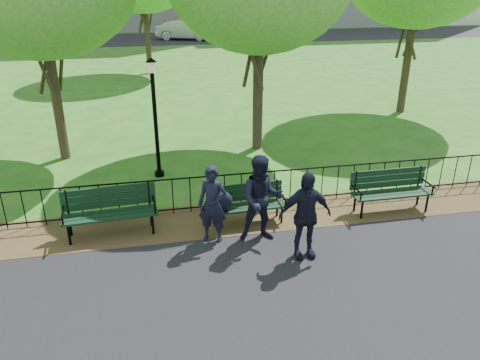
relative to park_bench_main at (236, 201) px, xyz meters
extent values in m
plane|color=#215B18|center=(0.08, -1.21, -0.60)|extent=(120.00, 120.00, 0.00)
cube|color=#3B2D18|center=(0.08, 0.29, -0.59)|extent=(60.00, 1.60, 0.01)
cube|color=black|center=(0.08, 33.79, -0.59)|extent=(70.00, 9.00, 0.01)
cylinder|color=black|center=(0.08, 0.79, 0.28)|extent=(24.00, 0.04, 0.04)
cylinder|color=black|center=(0.08, 0.79, -0.48)|extent=(24.00, 0.04, 0.04)
cylinder|color=black|center=(0.08, 0.79, -0.15)|extent=(0.02, 0.02, 0.90)
cube|color=black|center=(0.28, 0.00, -0.18)|extent=(1.69, 0.51, 0.04)
cube|color=black|center=(0.27, 0.24, 0.14)|extent=(1.68, 0.10, 0.42)
cylinder|color=black|center=(-0.44, -0.19, -0.39)|extent=(0.05, 0.05, 0.42)
cylinder|color=black|center=(1.01, -0.14, -0.39)|extent=(0.05, 0.05, 0.42)
cylinder|color=black|center=(-0.46, 0.14, -0.39)|extent=(0.05, 0.05, 0.42)
cylinder|color=black|center=(1.00, 0.20, -0.39)|extent=(0.05, 0.05, 0.42)
cylinder|color=black|center=(-0.52, -0.03, -0.01)|extent=(0.06, 0.52, 0.04)
cylinder|color=black|center=(1.07, 0.03, -0.01)|extent=(0.06, 0.52, 0.04)
ellipsoid|color=black|center=(-0.30, -0.11, 0.06)|extent=(0.42, 0.30, 0.45)
cube|color=black|center=(-2.66, 0.07, -0.11)|extent=(1.97, 0.65, 0.04)
cube|color=black|center=(-2.68, 0.35, 0.26)|extent=(1.94, 0.17, 0.49)
cylinder|color=black|center=(-3.49, -0.18, -0.36)|extent=(0.05, 0.05, 0.49)
cylinder|color=black|center=(-1.81, -0.07, -0.36)|extent=(0.05, 0.05, 0.49)
cylinder|color=black|center=(-3.52, 0.21, -0.36)|extent=(0.05, 0.05, 0.49)
cylinder|color=black|center=(-1.84, 0.32, -0.36)|extent=(0.05, 0.05, 0.49)
cylinder|color=black|center=(-3.58, 0.01, 0.08)|extent=(0.08, 0.61, 0.04)
cylinder|color=black|center=(-1.75, 0.13, 0.08)|extent=(0.08, 0.61, 0.04)
cube|color=black|center=(3.65, -0.11, -0.13)|extent=(1.88, 0.52, 0.04)
cube|color=black|center=(3.65, 0.16, 0.23)|extent=(1.88, 0.05, 0.47)
cylinder|color=black|center=(2.84, -0.30, -0.37)|extent=(0.05, 0.05, 0.47)
cylinder|color=black|center=(4.46, -0.29, -0.37)|extent=(0.05, 0.05, 0.47)
cylinder|color=black|center=(2.83, 0.07, -0.37)|extent=(0.05, 0.05, 0.47)
cylinder|color=black|center=(4.46, 0.09, -0.37)|extent=(0.05, 0.05, 0.47)
cylinder|color=black|center=(2.76, -0.11, 0.06)|extent=(0.05, 0.58, 0.04)
cylinder|color=black|center=(4.53, -0.10, 0.06)|extent=(0.05, 0.58, 0.04)
cylinder|color=black|center=(-1.54, 3.13, -0.53)|extent=(0.25, 0.25, 0.14)
cylinder|color=black|center=(-1.54, 3.13, 0.84)|extent=(0.11, 0.11, 2.88)
cube|color=beige|center=(-1.54, 3.13, 2.37)|extent=(0.20, 0.20, 0.27)
cone|color=black|center=(-1.54, 3.13, 2.55)|extent=(0.29, 0.29, 0.11)
cylinder|color=#2D2116|center=(-4.27, 5.11, 1.00)|extent=(0.28, 0.28, 3.19)
cylinder|color=#2D2116|center=(1.63, 4.84, 1.00)|extent=(0.31, 0.31, 3.20)
cylinder|color=#2D2116|center=(8.31, 7.87, 1.15)|extent=(0.31, 0.31, 3.50)
cylinder|color=#2D2116|center=(-1.41, 18.18, 1.12)|extent=(0.31, 0.31, 3.45)
imported|color=black|center=(-0.59, -0.54, 0.23)|extent=(0.71, 0.60, 1.64)
imported|color=black|center=(0.40, -0.70, 0.33)|extent=(0.94, 0.56, 1.84)
imported|color=black|center=(1.05, -1.48, 0.30)|extent=(1.04, 0.44, 1.77)
imported|color=yellow|center=(-11.61, 33.46, 0.18)|extent=(4.82, 2.81, 1.54)
imported|color=#A4A6AC|center=(1.94, 32.51, 0.21)|extent=(5.13, 3.21, 1.60)
imported|color=black|center=(6.19, 31.78, 0.19)|extent=(5.41, 2.27, 1.56)
camera|label=1|loc=(-1.72, -8.94, 4.49)|focal=35.00mm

